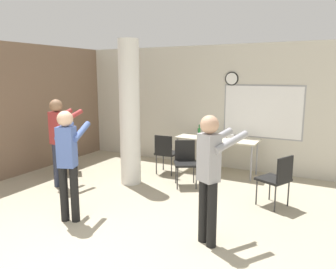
% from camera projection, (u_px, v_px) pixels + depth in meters
% --- Properties ---
extents(wall_left_accent, '(0.12, 7.00, 2.80)m').
position_uv_depth(wall_left_accent, '(19.00, 110.00, 7.00)').
color(wall_left_accent, '#7A604C').
rests_on(wall_left_accent, ground_plane).
extents(wall_back, '(8.00, 0.15, 2.80)m').
position_uv_depth(wall_back, '(216.00, 107.00, 7.61)').
color(wall_back, beige).
rests_on(wall_back, ground_plane).
extents(support_pillar, '(0.40, 0.40, 2.80)m').
position_uv_depth(support_pillar, '(130.00, 113.00, 6.33)').
color(support_pillar, silver).
rests_on(support_pillar, ground_plane).
extents(folding_table, '(1.79, 0.61, 0.77)m').
position_uv_depth(folding_table, '(217.00, 141.00, 7.16)').
color(folding_table, beige).
rests_on(folding_table, ground_plane).
extents(bottle_on_table, '(0.06, 0.06, 0.28)m').
position_uv_depth(bottle_on_table, '(199.00, 132.00, 7.28)').
color(bottle_on_table, '#1E6B2D').
rests_on(bottle_on_table, folding_table).
extents(chair_by_left_wall, '(0.62, 0.62, 0.87)m').
position_uv_depth(chair_by_left_wall, '(64.00, 151.00, 7.11)').
color(chair_by_left_wall, black).
rests_on(chair_by_left_wall, ground_plane).
extents(chair_table_front, '(0.60, 0.60, 0.87)m').
position_uv_depth(chair_table_front, '(186.00, 160.00, 6.36)').
color(chair_table_front, black).
rests_on(chair_table_front, ground_plane).
extents(chair_mid_room, '(0.59, 0.59, 0.87)m').
position_uv_depth(chair_mid_room, '(277.00, 177.00, 5.29)').
color(chair_mid_room, black).
rests_on(chair_mid_room, ground_plane).
extents(chair_table_left, '(0.47, 0.47, 0.87)m').
position_uv_depth(chair_table_left, '(166.00, 151.00, 7.08)').
color(chair_table_left, black).
rests_on(chair_table_left, ground_plane).
extents(person_playing_front, '(0.51, 0.66, 1.64)m').
position_uv_depth(person_playing_front, '(68.00, 157.00, 4.72)').
color(person_playing_front, black).
rests_on(person_playing_front, ground_plane).
extents(person_watching_back, '(0.38, 0.63, 1.69)m').
position_uv_depth(person_watching_back, '(59.00, 136.00, 6.17)').
color(person_watching_back, '#2D3347').
rests_on(person_watching_back, ground_plane).
extents(person_playing_side, '(0.56, 0.69, 1.67)m').
position_uv_depth(person_playing_side, '(210.00, 170.00, 4.05)').
color(person_playing_side, black).
rests_on(person_playing_side, ground_plane).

